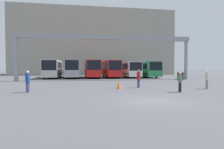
% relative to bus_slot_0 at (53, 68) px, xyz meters
% --- Properties ---
extents(ground_plane, '(200.00, 200.00, 0.00)m').
position_rel_bus_slot_0_xyz_m(ground_plane, '(9.18, -27.32, -1.90)').
color(ground_plane, '#47474C').
extents(building_backdrop, '(43.31, 12.00, 17.62)m').
position_rel_bus_slot_0_xyz_m(building_backdrop, '(9.18, 18.64, 6.91)').
color(building_backdrop, gray).
rests_on(building_backdrop, ground).
extents(overhead_gantry, '(27.41, 0.80, 7.04)m').
position_rel_bus_slot_0_xyz_m(overhead_gantry, '(9.18, -7.84, 3.98)').
color(overhead_gantry, gray).
rests_on(overhead_gantry, ground).
extents(bus_slot_0, '(2.63, 10.18, 3.31)m').
position_rel_bus_slot_0_xyz_m(bus_slot_0, '(0.00, 0.00, 0.00)').
color(bus_slot_0, beige).
rests_on(bus_slot_0, ground).
extents(bus_slot_1, '(2.47, 11.58, 3.34)m').
position_rel_bus_slot_0_xyz_m(bus_slot_1, '(3.67, 0.70, 0.02)').
color(bus_slot_1, '#999EA5').
rests_on(bus_slot_1, ground).
extents(bus_slot_2, '(2.60, 10.53, 3.32)m').
position_rel_bus_slot_0_xyz_m(bus_slot_2, '(7.34, 0.18, 0.01)').
color(bus_slot_2, red).
rests_on(bus_slot_2, ground).
extents(bus_slot_3, '(2.47, 10.77, 3.29)m').
position_rel_bus_slot_0_xyz_m(bus_slot_3, '(11.02, 0.29, -0.01)').
color(bus_slot_3, red).
rests_on(bus_slot_3, ground).
extents(bus_slot_4, '(2.50, 11.32, 3.04)m').
position_rel_bus_slot_0_xyz_m(bus_slot_4, '(14.69, 0.57, -0.15)').
color(bus_slot_4, silver).
rests_on(bus_slot_4, ground).
extents(bus_slot_5, '(2.63, 11.40, 3.11)m').
position_rel_bus_slot_0_xyz_m(bus_slot_5, '(18.36, 0.61, -0.11)').
color(bus_slot_5, '#268C4C').
rests_on(bus_slot_5, ground).
extents(pedestrian_near_center, '(0.37, 0.37, 1.80)m').
position_rel_bus_slot_0_xyz_m(pedestrian_near_center, '(10.69, -19.66, -0.95)').
color(pedestrian_near_center, navy).
rests_on(pedestrian_near_center, ground).
extents(pedestrian_mid_left, '(0.37, 0.37, 1.77)m').
position_rel_bus_slot_0_xyz_m(pedestrian_mid_left, '(0.70, -21.76, -0.96)').
color(pedestrian_mid_left, navy).
rests_on(pedestrian_mid_left, ground).
extents(pedestrian_mid_right, '(0.36, 0.36, 1.74)m').
position_rel_bus_slot_0_xyz_m(pedestrian_mid_right, '(16.72, -21.80, -0.98)').
color(pedestrian_mid_right, gray).
rests_on(pedestrian_mid_right, ground).
extents(pedestrian_far_center, '(0.34, 0.34, 1.64)m').
position_rel_bus_slot_0_xyz_m(pedestrian_far_center, '(13.02, -23.60, -1.03)').
color(pedestrian_far_center, black).
rests_on(pedestrian_far_center, ground).
extents(traffic_cone, '(0.40, 0.40, 0.75)m').
position_rel_bus_slot_0_xyz_m(traffic_cone, '(8.54, -20.33, -1.53)').
color(traffic_cone, orange).
rests_on(traffic_cone, ground).
extents(tire_stack, '(1.04, 1.04, 1.20)m').
position_rel_bus_slot_0_xyz_m(tire_stack, '(21.15, -8.65, -1.30)').
color(tire_stack, black).
rests_on(tire_stack, ground).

